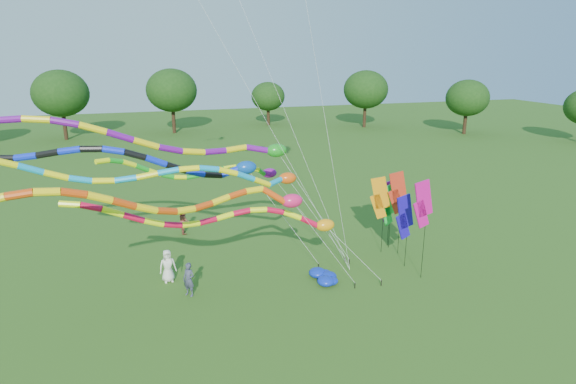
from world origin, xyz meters
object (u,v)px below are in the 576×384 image
object	(u,v)px
person_b	(189,280)
person_c	(184,221)
tube_kite_orange	(201,200)
blue_nylon_heap	(319,276)
tube_kite_red	(237,219)
person_a	(168,266)

from	to	relation	value
person_b	person_c	size ratio (longest dim) A/B	0.99
tube_kite_orange	blue_nylon_heap	world-z (taller)	tube_kite_orange
tube_kite_red	blue_nylon_heap	distance (m)	6.01
tube_kite_orange	person_a	world-z (taller)	tube_kite_orange
blue_nylon_heap	person_a	size ratio (longest dim) A/B	0.85
tube_kite_orange	blue_nylon_heap	distance (m)	8.74
tube_kite_red	person_c	size ratio (longest dim) A/B	8.24
tube_kite_red	person_a	size ratio (longest dim) A/B	8.12
person_b	person_c	world-z (taller)	person_c
person_b	person_c	bearing A→B (deg)	129.29
tube_kite_orange	person_a	distance (m)	7.10
person_c	person_b	bearing A→B (deg)	175.00
person_c	person_a	bearing A→B (deg)	166.67
tube_kite_red	person_b	bearing A→B (deg)	148.50
tube_kite_red	tube_kite_orange	bearing A→B (deg)	-131.43
tube_kite_red	person_c	bearing A→B (deg)	101.49
tube_kite_red	person_a	bearing A→B (deg)	135.34
person_b	person_c	xyz separation A→B (m)	(0.60, 8.40, 0.01)
tube_kite_red	tube_kite_orange	distance (m)	2.94
person_a	person_b	size ratio (longest dim) A/B	1.03
blue_nylon_heap	person_b	xyz separation A→B (m)	(-6.50, 0.30, 0.64)
blue_nylon_heap	person_b	size ratio (longest dim) A/B	0.88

